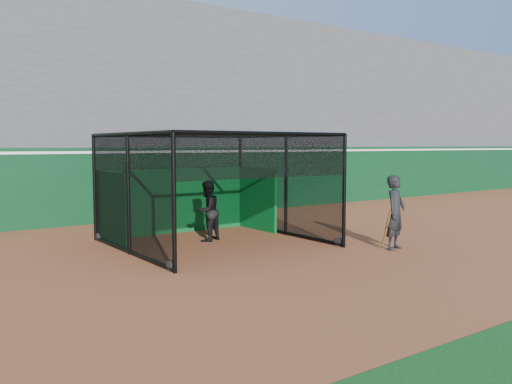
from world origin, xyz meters
TOP-DOWN VIEW (x-y plane):
  - ground at (0.00, 0.00)m, footprint 120.00×120.00m
  - outfield_wall at (0.00, 8.50)m, footprint 50.00×0.50m
  - grandstand at (0.00, 12.27)m, footprint 50.00×7.85m
  - batting_cage at (-0.30, 2.96)m, footprint 4.85×4.78m
  - batter at (-0.26, 3.41)m, footprint 0.98×0.88m
  - on_deck_player at (2.94, -0.32)m, footprint 0.78×0.63m

SIDE VIEW (x-z plane):
  - ground at x=0.00m, z-range 0.00..0.00m
  - batter at x=-0.26m, z-range 0.00..1.63m
  - on_deck_player at x=2.94m, z-range 0.00..1.84m
  - outfield_wall at x=0.00m, z-range 0.04..2.54m
  - batting_cage at x=-0.30m, z-range 0.00..2.85m
  - grandstand at x=0.00m, z-range 0.00..8.95m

